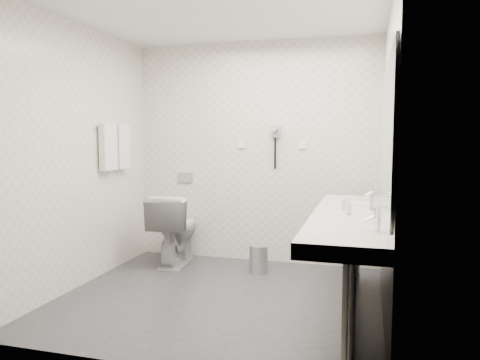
% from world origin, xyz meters
% --- Properties ---
extents(floor, '(2.80, 2.80, 0.00)m').
position_xyz_m(floor, '(0.00, 0.00, 0.00)').
color(floor, '#2E2E33').
rests_on(floor, ground).
extents(ceiling, '(2.80, 2.80, 0.00)m').
position_xyz_m(ceiling, '(0.00, 0.00, 2.50)').
color(ceiling, silver).
rests_on(ceiling, wall_back).
extents(wall_back, '(2.80, 0.00, 2.80)m').
position_xyz_m(wall_back, '(0.00, 1.30, 1.25)').
color(wall_back, beige).
rests_on(wall_back, floor).
extents(wall_front, '(2.80, 0.00, 2.80)m').
position_xyz_m(wall_front, '(0.00, -1.30, 1.25)').
color(wall_front, beige).
rests_on(wall_front, floor).
extents(wall_left, '(0.00, 2.60, 2.60)m').
position_xyz_m(wall_left, '(-1.40, 0.00, 1.25)').
color(wall_left, beige).
rests_on(wall_left, floor).
extents(wall_right, '(0.00, 2.60, 2.60)m').
position_xyz_m(wall_right, '(1.40, 0.00, 1.25)').
color(wall_right, beige).
rests_on(wall_right, floor).
extents(vanity_counter, '(0.55, 2.20, 0.10)m').
position_xyz_m(vanity_counter, '(1.12, -0.20, 0.80)').
color(vanity_counter, silver).
rests_on(vanity_counter, floor).
extents(vanity_panel, '(0.03, 2.15, 0.75)m').
position_xyz_m(vanity_panel, '(1.15, -0.20, 0.38)').
color(vanity_panel, gray).
rests_on(vanity_panel, floor).
extents(vanity_post_near, '(0.06, 0.06, 0.75)m').
position_xyz_m(vanity_post_near, '(1.18, -1.24, 0.38)').
color(vanity_post_near, silver).
rests_on(vanity_post_near, floor).
extents(vanity_post_far, '(0.06, 0.06, 0.75)m').
position_xyz_m(vanity_post_far, '(1.18, 0.84, 0.38)').
color(vanity_post_far, silver).
rests_on(vanity_post_far, floor).
extents(mirror, '(0.02, 2.20, 1.05)m').
position_xyz_m(mirror, '(1.39, -0.20, 1.45)').
color(mirror, '#B2BCC6').
rests_on(mirror, wall_right).
extents(basin_near, '(0.40, 0.31, 0.05)m').
position_xyz_m(basin_near, '(1.12, -0.85, 0.83)').
color(basin_near, white).
rests_on(basin_near, vanity_counter).
extents(basin_far, '(0.40, 0.31, 0.05)m').
position_xyz_m(basin_far, '(1.12, 0.45, 0.83)').
color(basin_far, white).
rests_on(basin_far, vanity_counter).
extents(faucet_near, '(0.04, 0.04, 0.15)m').
position_xyz_m(faucet_near, '(1.32, -0.85, 0.92)').
color(faucet_near, silver).
rests_on(faucet_near, vanity_counter).
extents(faucet_far, '(0.04, 0.04, 0.15)m').
position_xyz_m(faucet_far, '(1.32, 0.45, 0.92)').
color(faucet_far, silver).
rests_on(faucet_far, vanity_counter).
extents(soap_bottle_a, '(0.06, 0.06, 0.11)m').
position_xyz_m(soap_bottle_a, '(1.08, -0.05, 0.91)').
color(soap_bottle_a, beige).
rests_on(soap_bottle_a, vanity_counter).
extents(soap_bottle_c, '(0.06, 0.06, 0.13)m').
position_xyz_m(soap_bottle_c, '(1.12, -0.27, 0.91)').
color(soap_bottle_c, beige).
rests_on(soap_bottle_c, vanity_counter).
extents(glass_left, '(0.08, 0.08, 0.11)m').
position_xyz_m(glass_left, '(1.31, 0.03, 0.91)').
color(glass_left, silver).
rests_on(glass_left, vanity_counter).
extents(glass_right, '(0.06, 0.06, 0.12)m').
position_xyz_m(glass_right, '(1.33, 0.18, 0.91)').
color(glass_right, silver).
rests_on(glass_right, vanity_counter).
extents(toilet, '(0.52, 0.83, 0.80)m').
position_xyz_m(toilet, '(-0.83, 0.91, 0.40)').
color(toilet, white).
rests_on(toilet, floor).
extents(flush_plate, '(0.18, 0.02, 0.12)m').
position_xyz_m(flush_plate, '(-0.85, 1.29, 0.95)').
color(flush_plate, '#B2B5BA').
rests_on(flush_plate, wall_back).
extents(pedal_bin, '(0.22, 0.22, 0.28)m').
position_xyz_m(pedal_bin, '(0.17, 0.83, 0.14)').
color(pedal_bin, '#B2B5BA').
rests_on(pedal_bin, floor).
extents(bin_lid, '(0.20, 0.20, 0.02)m').
position_xyz_m(bin_lid, '(0.17, 0.83, 0.29)').
color(bin_lid, '#B2B5BA').
rests_on(bin_lid, pedal_bin).
extents(towel_rail, '(0.02, 0.62, 0.02)m').
position_xyz_m(towel_rail, '(-1.35, 0.55, 1.55)').
color(towel_rail, silver).
rests_on(towel_rail, wall_left).
extents(towel_near, '(0.07, 0.24, 0.48)m').
position_xyz_m(towel_near, '(-1.34, 0.41, 1.33)').
color(towel_near, silver).
rests_on(towel_near, towel_rail).
extents(towel_far, '(0.07, 0.24, 0.48)m').
position_xyz_m(towel_far, '(-1.34, 0.69, 1.33)').
color(towel_far, silver).
rests_on(towel_far, towel_rail).
extents(dryer_cradle, '(0.10, 0.04, 0.14)m').
position_xyz_m(dryer_cradle, '(0.25, 1.27, 1.50)').
color(dryer_cradle, '#999A9F').
rests_on(dryer_cradle, wall_back).
extents(dryer_barrel, '(0.08, 0.14, 0.08)m').
position_xyz_m(dryer_barrel, '(0.25, 1.20, 1.53)').
color(dryer_barrel, '#999A9F').
rests_on(dryer_barrel, dryer_cradle).
extents(dryer_cord, '(0.02, 0.02, 0.35)m').
position_xyz_m(dryer_cord, '(0.25, 1.26, 1.25)').
color(dryer_cord, black).
rests_on(dryer_cord, dryer_cradle).
extents(switch_plate_a, '(0.09, 0.02, 0.09)m').
position_xyz_m(switch_plate_a, '(-0.15, 1.29, 1.35)').
color(switch_plate_a, white).
rests_on(switch_plate_a, wall_back).
extents(switch_plate_b, '(0.09, 0.02, 0.09)m').
position_xyz_m(switch_plate_b, '(0.55, 1.29, 1.35)').
color(switch_plate_b, white).
rests_on(switch_plate_b, wall_back).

